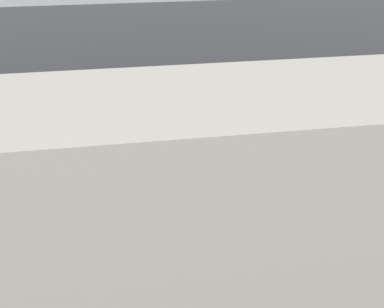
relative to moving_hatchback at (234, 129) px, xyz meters
The scene contains 8 objects.
ground_plane 1.07m from the moving_hatchback, 151.31° to the left, with size 60.00×60.00×0.00m, color black.
kerb_strip 4.46m from the moving_hatchback, 93.39° to the left, with size 24.00×3.20×0.04m, color slate.
moving_hatchback is the anchor object (origin of this frame).
fire_hydrant 4.46m from the moving_hatchback, 46.82° to the left, with size 0.42×0.31×0.80m.
pedestrian 5.21m from the moving_hatchback, 42.05° to the left, with size 0.34×0.55×1.62m.
metal_railing 6.28m from the moving_hatchback, 90.61° to the left, with size 9.08×0.04×1.05m.
sign_post 5.77m from the moving_hatchback, 47.59° to the left, with size 0.07×0.44×2.40m.
puddle_patch 1.07m from the moving_hatchback, 149.38° to the right, with size 3.28×3.28×0.01m, color black.
Camera 1 is at (4.19, 14.27, 8.71)m, focal length 40.00 mm.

